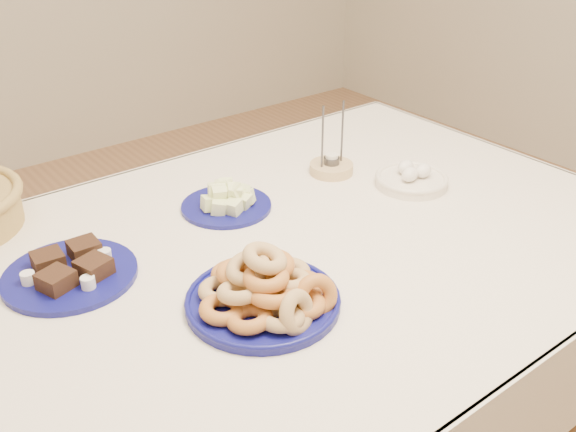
# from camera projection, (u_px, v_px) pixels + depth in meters

# --- Properties ---
(dining_table) EXTENTS (1.71, 1.11, 0.75)m
(dining_table) POSITION_uv_depth(u_px,v_px,m) (274.00, 289.00, 1.41)
(dining_table) COLOR brown
(dining_table) RESTS_ON ground
(donut_platter) EXTENTS (0.33, 0.33, 0.13)m
(donut_platter) POSITION_uv_depth(u_px,v_px,m) (265.00, 291.00, 1.17)
(donut_platter) COLOR navy
(donut_platter) RESTS_ON dining_table
(melon_plate) EXTENTS (0.24, 0.24, 0.08)m
(melon_plate) POSITION_uv_depth(u_px,v_px,m) (227.00, 200.00, 1.51)
(melon_plate) COLOR navy
(melon_plate) RESTS_ON dining_table
(brownie_plate) EXTENTS (0.29, 0.29, 0.05)m
(brownie_plate) POSITION_uv_depth(u_px,v_px,m) (71.00, 271.00, 1.26)
(brownie_plate) COLOR navy
(brownie_plate) RESTS_ON dining_table
(candle_holder) EXTENTS (0.12, 0.12, 0.19)m
(candle_holder) POSITION_uv_depth(u_px,v_px,m) (331.00, 167.00, 1.68)
(candle_holder) COLOR tan
(candle_holder) RESTS_ON dining_table
(egg_bowl) EXTENTS (0.20, 0.20, 0.06)m
(egg_bowl) POSITION_uv_depth(u_px,v_px,m) (412.00, 179.00, 1.62)
(egg_bowl) COLOR #F0E4D0
(egg_bowl) RESTS_ON dining_table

